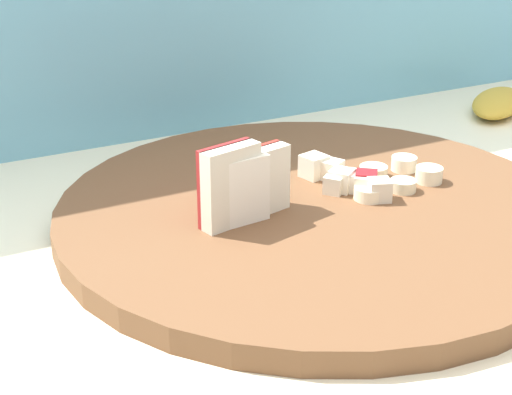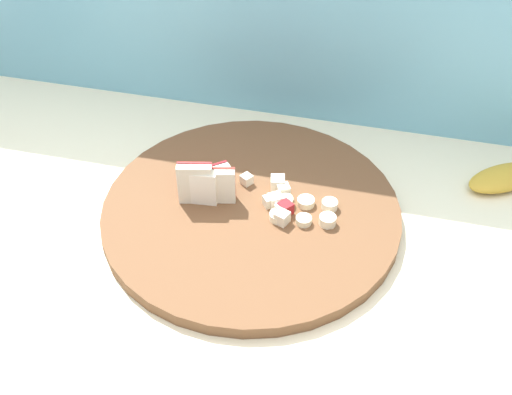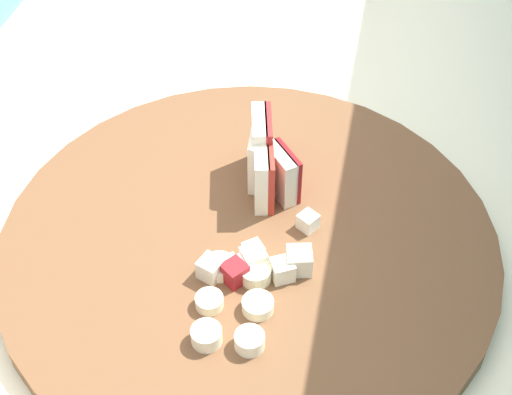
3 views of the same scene
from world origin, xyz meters
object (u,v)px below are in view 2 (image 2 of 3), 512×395
banana_peel (505,178)px  apple_dice_pile (277,199)px  cutting_board (251,212)px  banana_slice_rows (304,210)px  apple_wedge_fan (207,184)px

banana_peel → apple_dice_pile: bearing=-155.4°
cutting_board → apple_dice_pile: 0.04m
cutting_board → banana_slice_rows: size_ratio=4.61×
banana_slice_rows → banana_peel: bearing=29.5°
apple_wedge_fan → apple_dice_pile: apple_wedge_fan is taller
banana_slice_rows → apple_dice_pile: bearing=164.9°
banana_slice_rows → banana_peel: size_ratio=0.73×
apple_wedge_fan → banana_slice_rows: (0.14, 0.00, -0.02)m
apple_wedge_fan → banana_slice_rows: bearing=0.8°
apple_dice_pile → banana_peel: 0.36m
cutting_board → banana_peel: (0.36, 0.17, 0.00)m
cutting_board → banana_peel: 0.40m
apple_dice_pile → banana_slice_rows: bearing=-15.1°
banana_peel → cutting_board: bearing=-155.4°
cutting_board → apple_dice_pile: apple_dice_pile is taller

